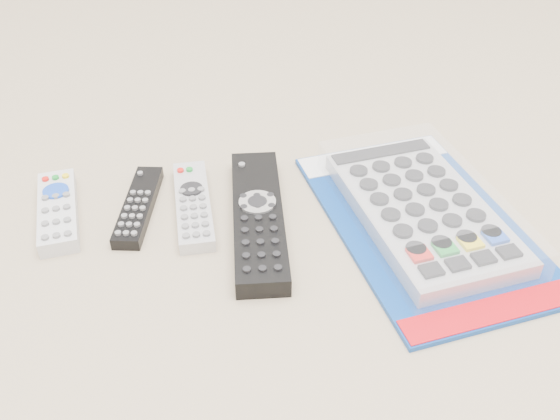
{
  "coord_description": "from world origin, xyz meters",
  "views": [
    {
      "loc": [
        -0.05,
        -0.58,
        0.49
      ],
      "look_at": [
        0.04,
        0.02,
        0.01
      ],
      "focal_mm": 40.0,
      "sensor_mm": 36.0,
      "label": 1
    }
  ],
  "objects": [
    {
      "name": "remote_large_black",
      "position": [
        0.01,
        0.01,
        0.01
      ],
      "size": [
        0.08,
        0.26,
        0.03
      ],
      "rotation": [
        0.0,
        0.0,
        -0.07
      ],
      "color": "black",
      "rests_on": "ground"
    },
    {
      "name": "jumbo_remote_packaged",
      "position": [
        0.21,
        -0.01,
        0.02
      ],
      "size": [
        0.27,
        0.38,
        0.05
      ],
      "rotation": [
        0.0,
        0.0,
        0.16
      ],
      "color": "navy",
      "rests_on": "ground"
    },
    {
      "name": "remote_silver_dvd",
      "position": [
        -0.07,
        0.05,
        0.01
      ],
      "size": [
        0.05,
        0.17,
        0.02
      ],
      "rotation": [
        0.0,
        0.0,
        0.03
      ],
      "color": "#B8B8BC",
      "rests_on": "ground"
    },
    {
      "name": "remote_slim_black",
      "position": [
        -0.14,
        0.06,
        0.01
      ],
      "size": [
        0.06,
        0.16,
        0.02
      ],
      "rotation": [
        0.0,
        0.0,
        -0.18
      ],
      "color": "black",
      "rests_on": "ground"
    },
    {
      "name": "remote_small_grey",
      "position": [
        -0.24,
        0.06,
        0.01
      ],
      "size": [
        0.07,
        0.16,
        0.02
      ],
      "rotation": [
        0.0,
        0.0,
        0.14
      ],
      "color": "#BABABC",
      "rests_on": "ground"
    }
  ]
}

